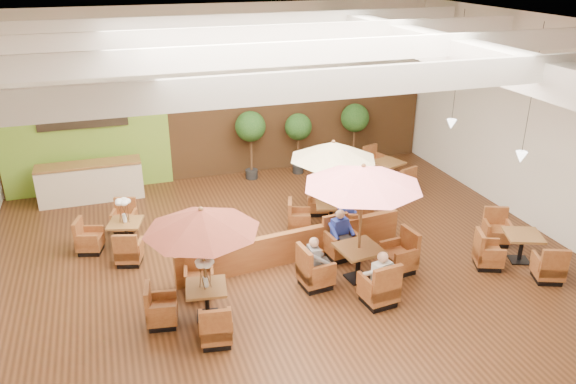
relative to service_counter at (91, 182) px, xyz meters
name	(u,v)px	position (x,y,z in m)	size (l,w,h in m)	color
room	(277,100)	(4.65, -3.88, 3.05)	(14.04, 14.00, 5.52)	#381E0F
service_counter	(91,182)	(0.00, 0.00, 0.00)	(3.00, 0.75, 1.18)	beige
booth_divider	(294,246)	(4.60, -5.34, -0.18)	(5.81, 0.18, 0.80)	brown
table_0	(200,240)	(2.13, -6.93, 1.20)	(2.39, 2.49, 2.49)	brown
table_1	(362,203)	(5.73, -6.58, 1.32)	(2.81, 2.81, 2.82)	brown
table_2	(333,169)	(6.14, -3.95, 1.13)	(2.57, 2.57, 2.49)	brown
table_3	(117,232)	(0.59, -3.35, -0.14)	(1.74, 2.49, 1.48)	brown
table_4	(511,250)	(9.53, -7.06, -0.24)	(1.85, 2.63, 0.92)	brown
table_5	(388,173)	(9.08, -1.57, -0.23)	(1.07, 2.64, 0.93)	brown
topiary_0	(250,129)	(5.02, 0.20, 1.11)	(0.98, 0.98, 2.27)	black
topiary_1	(298,129)	(6.64, 0.20, 0.95)	(0.89, 0.89, 2.06)	black
topiary_2	(355,120)	(8.67, 0.20, 1.07)	(0.96, 0.96, 2.22)	black
diner_0	(380,273)	(5.73, -7.61, 0.18)	(0.43, 0.38, 0.81)	silver
diner_1	(341,230)	(5.73, -5.54, 0.18)	(0.42, 0.35, 0.80)	#2537A4
diner_2	(316,257)	(4.69, -6.58, 0.17)	(0.31, 0.39, 0.78)	slate
diner_3	(345,216)	(6.14, -4.86, 0.17)	(0.42, 0.37, 0.79)	#2537A4
diner_4	(362,197)	(7.05, -3.95, 0.17)	(0.36, 0.42, 0.80)	silver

